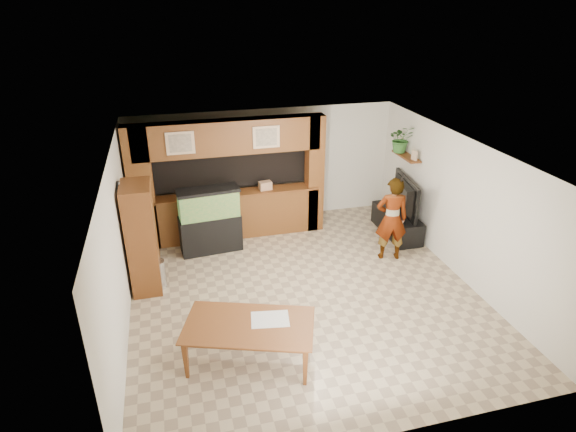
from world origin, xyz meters
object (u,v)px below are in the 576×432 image
object	(u,v)px
aquarium	(210,221)
dining_table	(249,344)
pantry_cabinet	(142,238)
person	(392,219)
television	(400,196)

from	to	relation	value
aquarium	dining_table	distance (m)	3.54
aquarium	pantry_cabinet	bearing A→B (deg)	-144.86
person	dining_table	size ratio (longest dim) A/B	0.94
pantry_cabinet	dining_table	bearing A→B (deg)	-59.36
person	dining_table	world-z (taller)	person
aquarium	dining_table	bearing A→B (deg)	-92.47
television	person	distance (m)	1.14
television	dining_table	world-z (taller)	television
person	aquarium	bearing A→B (deg)	-6.82
aquarium	person	size ratio (longest dim) A/B	0.80
pantry_cabinet	aquarium	distance (m)	1.71
aquarium	television	size ratio (longest dim) A/B	0.99
dining_table	pantry_cabinet	bearing A→B (deg)	139.73
aquarium	dining_table	size ratio (longest dim) A/B	0.75
aquarium	television	distance (m)	4.09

